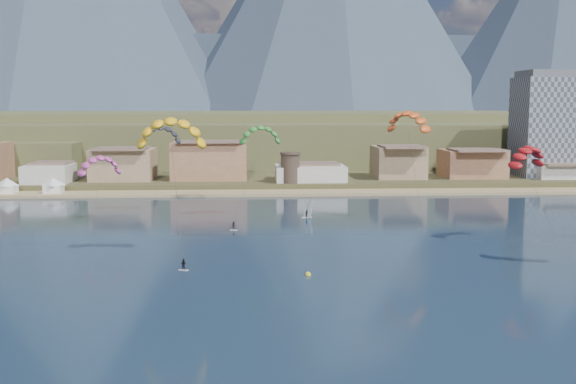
{
  "coord_description": "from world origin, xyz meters",
  "views": [
    {
      "loc": [
        -5.73,
        -75.09,
        23.81
      ],
      "look_at": [
        0.0,
        32.0,
        10.0
      ],
      "focal_mm": 42.48,
      "sensor_mm": 36.0,
      "label": 1
    }
  ],
  "objects_px": {
    "kitesurfer_green": "(260,133)",
    "windsurfer": "(307,212)",
    "watchtower": "(290,167)",
    "kitesurfer_yellow": "(171,129)",
    "buoy": "(308,274)",
    "apartment_tower": "(550,124)"
  },
  "relations": [
    {
      "from": "buoy",
      "to": "apartment_tower",
      "type": "bearing_deg",
      "value": 53.03
    },
    {
      "from": "kitesurfer_green",
      "to": "buoy",
      "type": "xyz_separation_m",
      "value": [
        6.08,
        -48.58,
        -17.86
      ]
    },
    {
      "from": "apartment_tower",
      "to": "kitesurfer_yellow",
      "type": "distance_m",
      "value": 142.04
    },
    {
      "from": "windsurfer",
      "to": "buoy",
      "type": "xyz_separation_m",
      "value": [
        -3.92,
        -49.1,
        -1.05
      ]
    },
    {
      "from": "apartment_tower",
      "to": "kitesurfer_green",
      "type": "bearing_deg",
      "value": -145.31
    },
    {
      "from": "kitesurfer_yellow",
      "to": "buoy",
      "type": "relative_size",
      "value": 29.84
    },
    {
      "from": "kitesurfer_yellow",
      "to": "buoy",
      "type": "height_order",
      "value": "kitesurfer_yellow"
    },
    {
      "from": "kitesurfer_yellow",
      "to": "windsurfer",
      "type": "relative_size",
      "value": 6.15
    },
    {
      "from": "watchtower",
      "to": "buoy",
      "type": "bearing_deg",
      "value": -91.74
    },
    {
      "from": "kitesurfer_yellow",
      "to": "kitesurfer_green",
      "type": "height_order",
      "value": "kitesurfer_yellow"
    },
    {
      "from": "apartment_tower",
      "to": "watchtower",
      "type": "xyz_separation_m",
      "value": [
        -80.0,
        -14.0,
        -11.45
      ]
    },
    {
      "from": "windsurfer",
      "to": "buoy",
      "type": "relative_size",
      "value": 4.85
    },
    {
      "from": "kitesurfer_green",
      "to": "windsurfer",
      "type": "distance_m",
      "value": 19.57
    },
    {
      "from": "kitesurfer_green",
      "to": "buoy",
      "type": "distance_m",
      "value": 52.12
    },
    {
      "from": "kitesurfer_yellow",
      "to": "windsurfer",
      "type": "xyz_separation_m",
      "value": [
        23.99,
        36.69,
        -18.96
      ]
    },
    {
      "from": "watchtower",
      "to": "kitesurfer_green",
      "type": "height_order",
      "value": "kitesurfer_green"
    },
    {
      "from": "apartment_tower",
      "to": "kitesurfer_green",
      "type": "relative_size",
      "value": 1.43
    },
    {
      "from": "watchtower",
      "to": "windsurfer",
      "type": "bearing_deg",
      "value": -88.79
    },
    {
      "from": "watchtower",
      "to": "windsurfer",
      "type": "height_order",
      "value": "watchtower"
    },
    {
      "from": "kitesurfer_green",
      "to": "watchtower",
      "type": "bearing_deg",
      "value": 79.28
    },
    {
      "from": "windsurfer",
      "to": "kitesurfer_green",
      "type": "bearing_deg",
      "value": -177.06
    },
    {
      "from": "apartment_tower",
      "to": "watchtower",
      "type": "relative_size",
      "value": 3.72
    }
  ]
}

